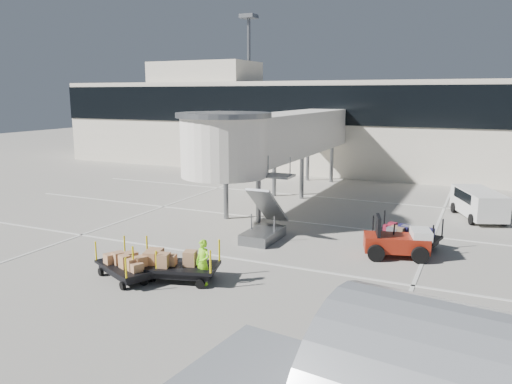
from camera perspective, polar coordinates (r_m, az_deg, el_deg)
ground at (r=19.33m, az=-1.50°, el=-9.91°), size 140.00×140.00×0.00m
lane_markings at (r=27.81m, az=5.81°, el=-3.33°), size 40.00×30.00×0.02m
terminal at (r=46.94m, az=14.61°, el=7.36°), size 64.00×12.11×15.20m
jet_bridge at (r=30.96m, az=1.94°, el=6.24°), size 5.70×20.40×6.03m
baggage_tug at (r=22.44m, az=15.92°, el=-5.56°), size 2.99×2.37×1.79m
suitcase_cart at (r=24.08m, az=16.95°, el=-4.83°), size 3.65×2.05×1.40m
box_cart_near at (r=19.25m, az=-9.12°, el=-8.39°), size 3.83×2.28×1.47m
box_cart_far at (r=19.79m, az=-14.63°, el=-8.13°), size 3.30×2.34×1.30m
ground_worker at (r=18.62m, az=-6.07°, el=-8.00°), size 0.69×0.53×1.72m
minivan at (r=30.80m, az=24.02°, el=-0.99°), size 3.20×4.60×1.62m
belt_loader at (r=45.62m, az=-5.02°, el=3.23°), size 3.82×2.33×1.73m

